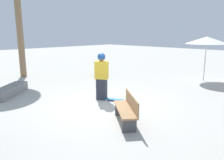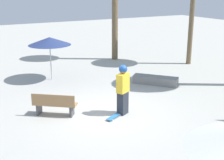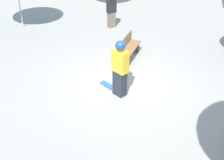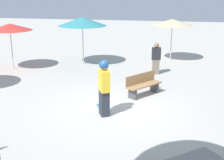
# 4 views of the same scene
# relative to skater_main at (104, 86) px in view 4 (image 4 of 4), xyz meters

# --- Properties ---
(ground_plane) EXTENTS (60.00, 60.00, 0.00)m
(ground_plane) POSITION_rel_skater_main_xyz_m (0.53, -0.31, -1.01)
(ground_plane) COLOR #B2AFA8
(skater_main) EXTENTS (0.57, 0.47, 1.87)m
(skater_main) POSITION_rel_skater_main_xyz_m (0.00, 0.00, 0.00)
(skater_main) COLOR #282D38
(skater_main) RESTS_ON ground_plane
(skateboard) EXTENTS (0.80, 0.56, 0.07)m
(skateboard) POSITION_rel_skater_main_xyz_m (0.46, 0.18, -0.95)
(skateboard) COLOR teal
(skateboard) RESTS_ON ground_plane
(bench_far) EXTENTS (1.53, 1.33, 0.85)m
(bench_far) POSITION_rel_skater_main_xyz_m (2.24, -1.07, -0.58)
(bench_far) COLOR #47474C
(bench_far) RESTS_ON ground_plane
(shade_umbrella_tan) EXTENTS (2.37, 2.37, 2.36)m
(shade_umbrella_tan) POSITION_rel_skater_main_xyz_m (8.64, -2.08, 1.18)
(shade_umbrella_tan) COLOR #B7B7BC
(shade_umbrella_tan) RESTS_ON ground_plane
(shade_umbrella_teal) EXTENTS (2.59, 2.59, 2.57)m
(shade_umbrella_teal) POSITION_rel_skater_main_xyz_m (6.74, 2.61, 1.33)
(shade_umbrella_teal) COLOR #B7B7BC
(shade_umbrella_teal) RESTS_ON ground_plane
(shade_umbrella_red) EXTENTS (2.22, 2.22, 2.33)m
(shade_umbrella_red) POSITION_rel_skater_main_xyz_m (5.12, 5.93, 1.15)
(shade_umbrella_red) COLOR #B7B7BC
(shade_umbrella_red) RESTS_ON ground_plane
(bystander_watching) EXTENTS (0.30, 0.45, 1.54)m
(bystander_watching) POSITION_rel_skater_main_xyz_m (5.48, -1.40, -0.24)
(bystander_watching) COLOR #726656
(bystander_watching) RESTS_ON ground_plane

